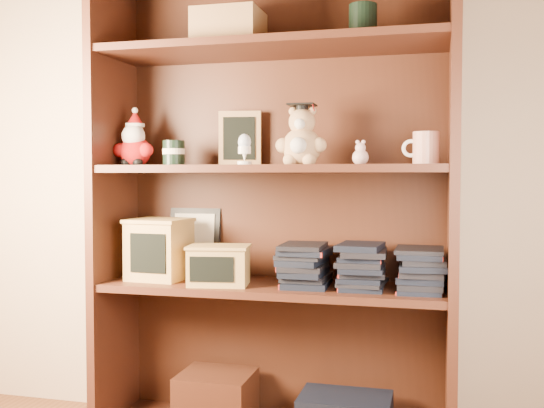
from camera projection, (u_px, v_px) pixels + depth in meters
The scene contains 16 objects.
bookcase at pixel (275, 215), 2.18m from camera, with size 1.20×0.35×1.60m.
shelf_lower at pixel (272, 288), 2.14m from camera, with size 1.14×0.33×0.02m.
shelf_upper at pixel (272, 169), 2.12m from camera, with size 1.14×0.33×0.02m.
santa_plush at pixel (135, 144), 2.24m from camera, with size 0.15×0.11×0.21m.
teachers_tin at pixel (174, 153), 2.21m from camera, with size 0.08×0.08×0.09m.
chalkboard_plaque at pixel (240, 139), 2.27m from camera, with size 0.15×0.09×0.19m.
egg_cup at pixel (244, 148), 2.07m from camera, with size 0.05×0.05×0.10m.
grad_teddy_bear at pixel (302, 141), 2.09m from camera, with size 0.17×0.15×0.21m.
pink_figurine at pixel (360, 155), 2.05m from camera, with size 0.05×0.05×0.08m.
teacher_mug at pixel (425, 148), 1.99m from camera, with size 0.12×0.08×0.10m.
certificate_frame at pixel (194, 241), 2.35m from camera, with size 0.20×0.05×0.24m.
treats_box at pixel (159, 249), 2.24m from camera, with size 0.21×0.21×0.21m.
pencils_box at pixel (219, 265), 2.12m from camera, with size 0.22×0.17×0.13m.
book_stack_left at pixel (306, 266), 2.11m from camera, with size 0.14×0.20×0.13m.
book_stack_mid at pixel (361, 266), 2.06m from camera, with size 0.14×0.20×0.14m.
book_stack_right at pixel (420, 271), 2.01m from camera, with size 0.14×0.20×0.13m.
Camera 1 is at (0.36, -0.75, 0.92)m, focal length 42.00 mm.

